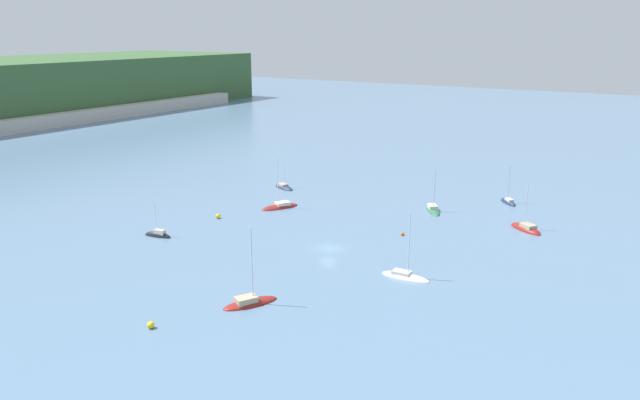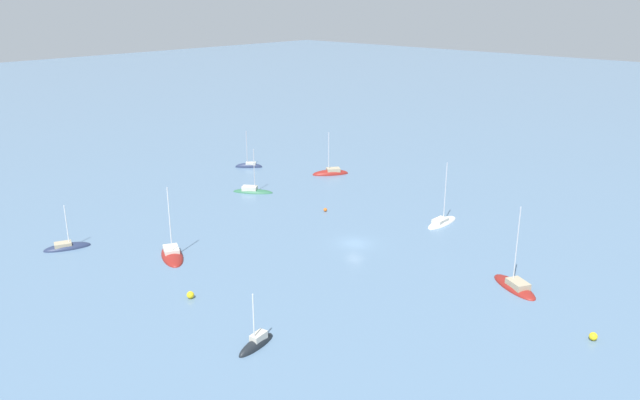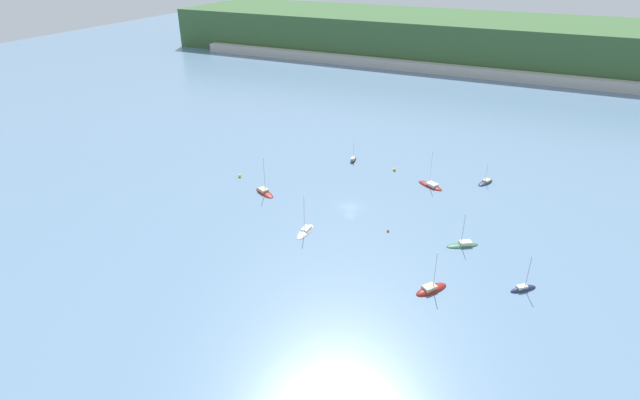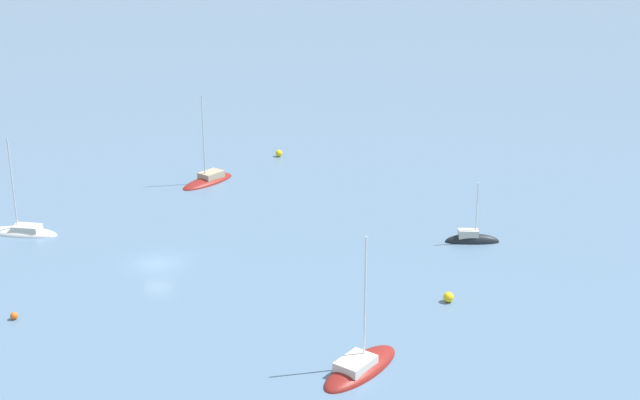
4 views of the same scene
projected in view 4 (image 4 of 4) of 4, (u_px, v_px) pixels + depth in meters
ground_plane at (157, 264)px, 82.25m from camera, size 600.00×600.00×0.00m
sailboat_1 at (472, 241)px, 87.24m from camera, size 2.29×5.50×6.98m
sailboat_5 at (360, 368)px, 64.20m from camera, size 8.50×6.19×10.94m
sailboat_6 at (22, 233)px, 89.35m from camera, size 2.43×7.51×10.60m
sailboat_7 at (208, 181)px, 104.90m from camera, size 8.05×5.93×11.17m
mooring_buoy_0 at (279, 153)px, 114.75m from camera, size 0.89×0.89×0.89m
mooring_buoy_1 at (448, 297)px, 74.56m from camera, size 0.89×0.89×0.89m
mooring_buoy_2 at (14, 316)px, 71.61m from camera, size 0.62×0.62×0.62m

